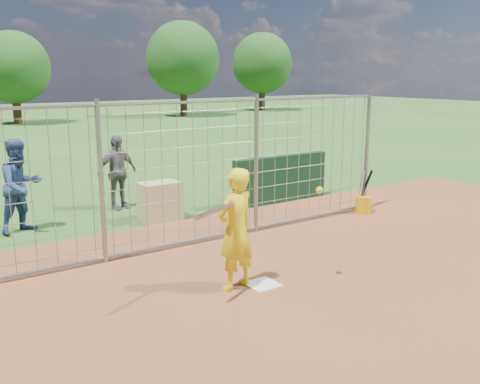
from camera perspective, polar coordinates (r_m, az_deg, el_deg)
ground at (r=7.94m, az=1.53°, el=-9.45°), size 100.00×100.00×0.00m
infield_dirt at (r=6.03m, az=19.49°, el=-17.71°), size 18.00×18.00×0.00m
home_plate at (r=7.79m, az=2.41°, el=-9.83°), size 0.43×0.43×0.02m
dugout_wall at (r=12.52m, az=4.36°, el=1.38°), size 2.60×0.20×1.10m
batter at (r=7.40m, az=-0.46°, el=-4.00°), size 0.70×0.53×1.73m
bystander_a at (r=10.89m, az=-22.34°, el=0.60°), size 1.05×0.95×1.79m
bystander_b at (r=12.15m, az=-12.98°, el=2.10°), size 1.04×0.58×1.67m
equipment_bin at (r=11.09m, az=-8.51°, el=-1.00°), size 0.80×0.55×0.80m
equipment_in_play at (r=6.96m, az=0.27°, el=-1.40°), size 2.00×0.53×0.20m
bucket_with_bats at (r=11.83m, az=13.03°, el=-1.09°), size 0.34×0.39×0.98m
backstop_fence at (r=9.21m, az=-5.80°, el=1.77°), size 9.08×0.08×2.60m
tree_line at (r=34.87m, az=-22.93°, el=12.84°), size 44.66×6.72×6.48m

